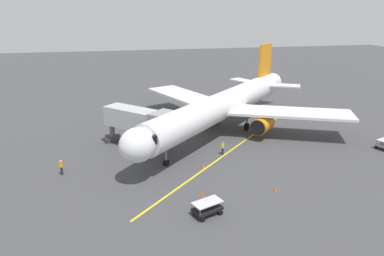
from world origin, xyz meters
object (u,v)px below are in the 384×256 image
(ground_crew_marshaller, at_px, (61,167))
(safety_cone_nose_right, at_px, (202,193))
(airplane, at_px, (223,106))
(jet_bridge, at_px, (143,121))
(safety_cone_wing_port, at_px, (275,189))
(baggage_cart_near_nose, at_px, (207,208))
(safety_cone_wing_starboard, at_px, (162,143))
(ground_crew_wing_walker, at_px, (226,113))
(ground_crew_loader, at_px, (223,148))
(safety_cone_nose_left, at_px, (203,166))

(ground_crew_marshaller, distance_m, safety_cone_nose_right, 15.77)
(airplane, bearing_deg, jet_bridge, 19.63)
(airplane, relative_size, safety_cone_wing_port, 60.17)
(baggage_cart_near_nose, distance_m, safety_cone_wing_starboard, 17.61)
(safety_cone_wing_port, bearing_deg, baggage_cart_near_nose, 18.69)
(baggage_cart_near_nose, bearing_deg, safety_cone_nose_right, -95.49)
(airplane, distance_m, ground_crew_wing_walker, 7.52)
(safety_cone_wing_starboard, bearing_deg, ground_crew_wing_walker, -141.63)
(jet_bridge, bearing_deg, ground_crew_wing_walker, -143.68)
(ground_crew_marshaller, distance_m, ground_crew_loader, 18.84)
(jet_bridge, bearing_deg, safety_cone_wing_starboard, -155.84)
(ground_crew_wing_walker, height_order, baggage_cart_near_nose, ground_crew_wing_walker)
(baggage_cart_near_nose, height_order, safety_cone_nose_left, baggage_cart_near_nose)
(safety_cone_nose_left, bearing_deg, baggage_cart_near_nose, 78.28)
(ground_crew_marshaller, height_order, baggage_cart_near_nose, ground_crew_marshaller)
(safety_cone_nose_left, bearing_deg, jet_bridge, -49.86)
(ground_crew_marshaller, relative_size, baggage_cart_near_nose, 0.58)
(ground_crew_marshaller, relative_size, ground_crew_loader, 1.00)
(baggage_cart_near_nose, distance_m, safety_cone_nose_right, 3.44)
(airplane, relative_size, safety_cone_nose_right, 60.17)
(ground_crew_loader, distance_m, baggage_cart_near_nose, 13.67)
(safety_cone_nose_left, relative_size, safety_cone_wing_starboard, 1.00)
(airplane, xyz_separation_m, ground_crew_wing_walker, (-2.56, -6.34, -3.12))
(ground_crew_loader, height_order, baggage_cart_near_nose, ground_crew_loader)
(jet_bridge, height_order, safety_cone_wing_port, jet_bridge)
(safety_cone_nose_left, xyz_separation_m, safety_cone_wing_port, (-5.70, 6.72, 0.00))
(ground_crew_marshaller, height_order, ground_crew_wing_walker, same)
(ground_crew_marshaller, height_order, ground_crew_loader, same)
(jet_bridge, xyz_separation_m, baggage_cart_near_nose, (-4.10, 16.46, -3.11))
(ground_crew_marshaller, relative_size, safety_cone_wing_port, 3.11)
(baggage_cart_near_nose, xyz_separation_m, safety_cone_nose_right, (-0.33, -3.40, -0.38))
(jet_bridge, height_order, ground_crew_loader, jet_bridge)
(airplane, distance_m, safety_cone_wing_port, 18.46)
(jet_bridge, distance_m, baggage_cart_near_nose, 17.25)
(ground_crew_marshaller, distance_m, baggage_cart_near_nose, 17.39)
(baggage_cart_near_nose, relative_size, safety_cone_nose_left, 5.33)
(airplane, height_order, ground_crew_loader, airplane)
(ground_crew_wing_walker, bearing_deg, safety_cone_nose_right, 67.24)
(ground_crew_marshaller, distance_m, safety_cone_wing_starboard, 13.51)
(jet_bridge, height_order, safety_cone_nose_right, jet_bridge)
(jet_bridge, height_order, baggage_cart_near_nose, jet_bridge)
(ground_crew_marshaller, height_order, safety_cone_wing_port, ground_crew_marshaller)
(safety_cone_nose_right, relative_size, safety_cone_wing_port, 1.00)
(airplane, height_order, safety_cone_nose_right, airplane)
(ground_crew_loader, height_order, safety_cone_nose_left, ground_crew_loader)
(airplane, distance_m, jet_bridge, 12.50)
(safety_cone_nose_left, distance_m, safety_cone_wing_starboard, 9.00)
(ground_crew_wing_walker, xyz_separation_m, safety_cone_nose_right, (9.90, 23.60, -0.61))
(ground_crew_wing_walker, distance_m, safety_cone_nose_right, 25.60)
(safety_cone_wing_port, bearing_deg, safety_cone_nose_left, -49.69)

